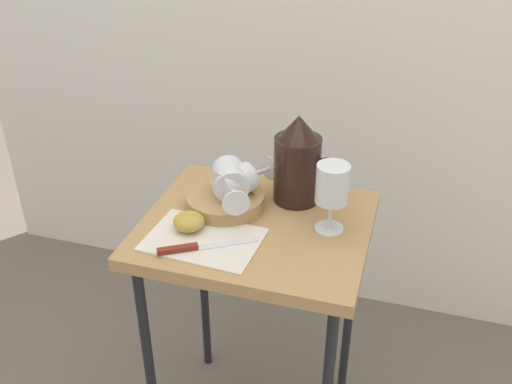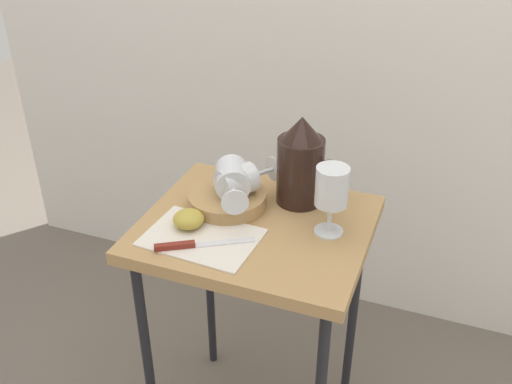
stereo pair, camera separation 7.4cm
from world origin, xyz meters
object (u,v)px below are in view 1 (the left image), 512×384
at_px(basket_tray, 225,201).
at_px(wine_glass_tipped_far, 237,181).
at_px(wine_glass_tipped_near, 230,180).
at_px(knife, 193,247).
at_px(wine_glass_upright, 332,188).
at_px(table, 256,251).
at_px(pitcher, 298,167).
at_px(apple_half_left, 189,222).

relative_size(basket_tray, wine_glass_tipped_far, 1.15).
distance_m(wine_glass_tipped_near, knife, 0.20).
bearing_deg(basket_tray, wine_glass_upright, -5.18).
relative_size(table, wine_glass_tipped_near, 4.05).
bearing_deg(table, wine_glass_tipped_far, 141.33).
height_order(table, wine_glass_upright, wine_glass_upright).
bearing_deg(wine_glass_upright, pitcher, 133.07).
bearing_deg(apple_half_left, wine_glass_upright, 17.34).
height_order(basket_tray, wine_glass_upright, wine_glass_upright).
distance_m(wine_glass_tipped_far, apple_half_left, 0.15).
xyz_separation_m(table, wine_glass_tipped_near, (-0.07, 0.05, 0.15)).
height_order(pitcher, apple_half_left, pitcher).
bearing_deg(knife, wine_glass_tipped_far, 79.62).
relative_size(wine_glass_tipped_far, knife, 0.84).
height_order(pitcher, wine_glass_upright, pitcher).
relative_size(table, pitcher, 3.16).
bearing_deg(knife, basket_tray, 87.75).
bearing_deg(apple_half_left, wine_glass_tipped_near, 63.84).
bearing_deg(basket_tray, apple_half_left, -110.75).
distance_m(wine_glass_tipped_near, apple_half_left, 0.14).
height_order(wine_glass_upright, apple_half_left, wine_glass_upright).
bearing_deg(pitcher, knife, -120.83).
bearing_deg(table, knife, -124.42).
bearing_deg(table, apple_half_left, -151.72).
xyz_separation_m(wine_glass_upright, wine_glass_tipped_far, (-0.22, 0.03, -0.04)).
xyz_separation_m(apple_half_left, knife, (0.04, -0.07, -0.01)).
xyz_separation_m(wine_glass_tipped_far, apple_half_left, (-0.07, -0.12, -0.05)).
bearing_deg(table, wine_glass_tipped_near, 148.63).
bearing_deg(apple_half_left, basket_tray, 69.25).
distance_m(wine_glass_upright, wine_glass_tipped_far, 0.23).
relative_size(table, knife, 3.61).
distance_m(wine_glass_upright, wine_glass_tipped_near, 0.24).
bearing_deg(wine_glass_tipped_near, pitcher, 30.43).
relative_size(wine_glass_tipped_near, wine_glass_tipped_far, 1.06).
height_order(table, wine_glass_tipped_near, wine_glass_tipped_near).
relative_size(wine_glass_upright, wine_glass_tipped_far, 1.00).
bearing_deg(apple_half_left, knife, -62.26).
relative_size(wine_glass_tipped_far, apple_half_left, 2.32).
relative_size(wine_glass_upright, wine_glass_tipped_near, 0.94).
relative_size(pitcher, apple_half_left, 3.14).
relative_size(wine_glass_upright, apple_half_left, 2.32).
bearing_deg(wine_glass_tipped_near, basket_tray, -171.65).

